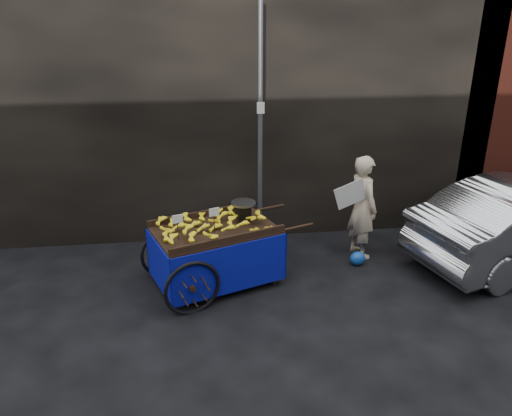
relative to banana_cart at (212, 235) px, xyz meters
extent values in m
plane|color=black|center=(0.58, 0.01, -0.80)|extent=(80.00, 80.00, 0.00)
cube|color=black|center=(-0.42, 2.61, 1.70)|extent=(11.00, 2.00, 5.00)
cylinder|color=slate|center=(0.88, 1.31, 1.20)|extent=(0.08, 0.08, 4.00)
cube|color=white|center=(0.88, 1.26, 1.60)|extent=(0.12, 0.02, 0.18)
cube|color=black|center=(0.05, 0.02, 0.06)|extent=(1.99, 1.60, 0.06)
cube|color=black|center=(-0.12, 0.49, 0.13)|extent=(1.63, 0.63, 0.11)
cube|color=black|center=(0.23, -0.46, 0.13)|extent=(1.63, 0.63, 0.11)
cube|color=black|center=(0.91, -0.13, -0.37)|extent=(0.07, 0.07, 0.86)
cube|color=black|center=(0.61, 0.68, -0.37)|extent=(0.07, 0.07, 0.86)
cylinder|color=black|center=(1.26, 0.00, 0.06)|extent=(0.52, 0.23, 0.04)
cylinder|color=black|center=(0.97, 0.81, 0.06)|extent=(0.52, 0.23, 0.04)
torus|color=black|center=(-0.30, -0.73, -0.43)|extent=(0.78, 0.33, 0.81)
torus|color=black|center=(-0.70, 0.36, -0.43)|extent=(0.78, 0.33, 0.81)
cylinder|color=black|center=(-0.50, -0.19, -0.43)|extent=(0.46, 1.15, 0.05)
cube|color=#070D84|center=(0.24, -0.50, -0.31)|extent=(1.67, 0.63, 0.73)
cube|color=#070D84|center=(-0.14, 0.53, -0.31)|extent=(1.67, 0.63, 0.73)
cube|color=#070D84|center=(-0.77, -0.28, -0.31)|extent=(0.40, 1.06, 0.73)
cube|color=#070D84|center=(0.87, 0.32, -0.31)|extent=(0.40, 1.06, 0.73)
cube|color=black|center=(0.49, 0.24, 0.24)|extent=(0.23, 0.21, 0.17)
cylinder|color=silver|center=(0.49, 0.24, 0.39)|extent=(0.47, 0.47, 0.03)
cube|color=white|center=(-0.46, -0.30, 0.41)|extent=(0.15, 0.06, 0.12)
cube|color=white|center=(0.04, -0.11, 0.41)|extent=(0.15, 0.06, 0.12)
imported|color=beige|center=(2.48, 0.66, 0.06)|extent=(0.58, 0.73, 1.73)
cube|color=silver|center=(2.21, 0.49, 0.36)|extent=(0.58, 0.11, 0.50)
ellipsoid|color=#164BA8|center=(2.35, 0.30, -0.69)|extent=(0.25, 0.20, 0.23)
camera|label=1|loc=(-0.17, -6.60, 3.10)|focal=35.00mm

